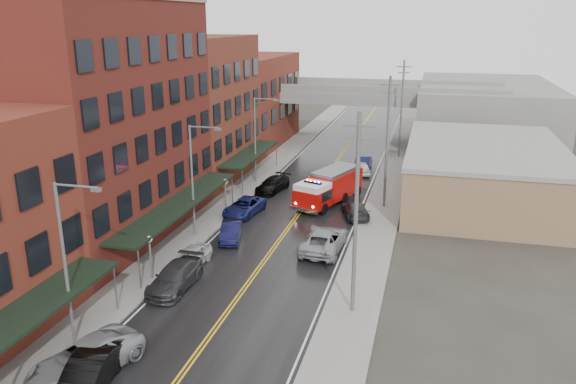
# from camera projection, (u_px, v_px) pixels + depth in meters

# --- Properties ---
(road) EXTENTS (11.00, 160.00, 0.02)m
(road) POSITION_uv_depth(u_px,v_px,m) (295.00, 219.00, 48.91)
(road) COLOR black
(road) RESTS_ON ground
(sidewalk_left) EXTENTS (3.00, 160.00, 0.15)m
(sidewalk_left) POSITION_uv_depth(u_px,v_px,m) (217.00, 211.00, 50.64)
(sidewalk_left) COLOR slate
(sidewalk_left) RESTS_ON ground
(sidewalk_right) EXTENTS (3.00, 160.00, 0.15)m
(sidewalk_right) POSITION_uv_depth(u_px,v_px,m) (379.00, 225.00, 47.13)
(sidewalk_right) COLOR slate
(sidewalk_right) RESTS_ON ground
(curb_left) EXTENTS (0.30, 160.00, 0.15)m
(curb_left) POSITION_uv_depth(u_px,v_px,m) (234.00, 213.00, 50.24)
(curb_left) COLOR gray
(curb_left) RESTS_ON ground
(curb_right) EXTENTS (0.30, 160.00, 0.15)m
(curb_right) POSITION_uv_depth(u_px,v_px,m) (360.00, 224.00, 47.53)
(curb_right) COLOR gray
(curb_right) RESTS_ON ground
(brick_building_b) EXTENTS (9.00, 20.00, 18.00)m
(brick_building_b) POSITION_uv_depth(u_px,v_px,m) (105.00, 124.00, 42.97)
(brick_building_b) COLOR #4E1914
(brick_building_b) RESTS_ON ground
(brick_building_c) EXTENTS (9.00, 15.00, 15.00)m
(brick_building_c) POSITION_uv_depth(u_px,v_px,m) (198.00, 109.00, 59.60)
(brick_building_c) COLOR maroon
(brick_building_c) RESTS_ON ground
(brick_building_far) EXTENTS (9.00, 20.00, 12.00)m
(brick_building_far) POSITION_uv_depth(u_px,v_px,m) (250.00, 101.00, 76.22)
(brick_building_far) COLOR maroon
(brick_building_far) RESTS_ON ground
(tan_building) EXTENTS (14.00, 22.00, 5.00)m
(tan_building) POSITION_uv_depth(u_px,v_px,m) (483.00, 174.00, 53.57)
(tan_building) COLOR #926D4E
(tan_building) RESTS_ON ground
(right_far_block) EXTENTS (18.00, 30.00, 8.00)m
(right_far_block) POSITION_uv_depth(u_px,v_px,m) (484.00, 111.00, 80.38)
(right_far_block) COLOR slate
(right_far_block) RESTS_ON ground
(awning_0) EXTENTS (2.60, 16.00, 3.09)m
(awning_0) POSITION_uv_depth(u_px,v_px,m) (2.00, 330.00, 25.79)
(awning_0) COLOR black
(awning_0) RESTS_ON ground
(awning_1) EXTENTS (2.60, 18.00, 3.09)m
(awning_1) POSITION_uv_depth(u_px,v_px,m) (180.00, 204.00, 43.35)
(awning_1) COLOR black
(awning_1) RESTS_ON ground
(awning_2) EXTENTS (2.60, 13.00, 3.09)m
(awning_2) POSITION_uv_depth(u_px,v_px,m) (251.00, 154.00, 59.53)
(awning_2) COLOR black
(awning_2) RESTS_ON ground
(globe_lamp_1) EXTENTS (0.44, 0.44, 3.12)m
(globe_lamp_1) POSITION_uv_depth(u_px,v_px,m) (150.00, 248.00, 36.82)
(globe_lamp_1) COLOR #59595B
(globe_lamp_1) RESTS_ON ground
(globe_lamp_2) EXTENTS (0.44, 0.44, 3.12)m
(globe_lamp_2) POSITION_uv_depth(u_px,v_px,m) (225.00, 188.00, 49.76)
(globe_lamp_2) COLOR #59595B
(globe_lamp_2) RESTS_ON ground
(street_lamp_0) EXTENTS (2.64, 0.22, 9.00)m
(street_lamp_0) POSITION_uv_depth(u_px,v_px,m) (68.00, 254.00, 28.61)
(street_lamp_0) COLOR #59595B
(street_lamp_0) RESTS_ON ground
(street_lamp_1) EXTENTS (2.64, 0.22, 9.00)m
(street_lamp_1) POSITION_uv_depth(u_px,v_px,m) (195.00, 174.00, 43.40)
(street_lamp_1) COLOR #59595B
(street_lamp_1) RESTS_ON ground
(street_lamp_2) EXTENTS (2.64, 0.22, 9.00)m
(street_lamp_2) POSITION_uv_depth(u_px,v_px,m) (257.00, 135.00, 58.19)
(street_lamp_2) COLOR #59595B
(street_lamp_2) RESTS_ON ground
(utility_pole_0) EXTENTS (1.80, 0.24, 12.00)m
(utility_pole_0) POSITION_uv_depth(u_px,v_px,m) (356.00, 212.00, 31.44)
(utility_pole_0) COLOR #59595B
(utility_pole_0) RESTS_ON ground
(utility_pole_1) EXTENTS (1.80, 0.24, 12.00)m
(utility_pole_1) POSITION_uv_depth(u_px,v_px,m) (387.00, 141.00, 49.94)
(utility_pole_1) COLOR #59595B
(utility_pole_1) RESTS_ON ground
(utility_pole_2) EXTENTS (1.80, 0.24, 12.00)m
(utility_pole_2) POSITION_uv_depth(u_px,v_px,m) (402.00, 108.00, 68.43)
(utility_pole_2) COLOR #59595B
(utility_pole_2) RESTS_ON ground
(overpass) EXTENTS (40.00, 10.00, 7.50)m
(overpass) POSITION_uv_depth(u_px,v_px,m) (351.00, 100.00, 76.72)
(overpass) COLOR slate
(overpass) RESTS_ON ground
(fire_truck) EXTENTS (5.54, 8.95, 3.12)m
(fire_truck) POSITION_uv_depth(u_px,v_px,m) (329.00, 186.00, 52.43)
(fire_truck) COLOR #AB0C07
(fire_truck) RESTS_ON ground
(parked_car_left_1) EXTENTS (2.46, 5.19, 1.64)m
(parked_car_left_1) POSITION_uv_depth(u_px,v_px,m) (88.00, 376.00, 26.06)
(parked_car_left_1) COLOR black
(parked_car_left_1) RESTS_ON ground
(parked_car_left_2) EXTENTS (4.52, 6.41, 1.62)m
(parked_car_left_2) POSITION_uv_depth(u_px,v_px,m) (86.00, 358.00, 27.40)
(parked_car_left_2) COLOR gray
(parked_car_left_2) RESTS_ON ground
(parked_car_left_3) EXTENTS (2.27, 5.42, 1.56)m
(parked_car_left_3) POSITION_uv_depth(u_px,v_px,m) (175.00, 277.00, 36.09)
(parked_car_left_3) COLOR #2B2B2D
(parked_car_left_3) RESTS_ON ground
(parked_car_left_4) EXTENTS (2.00, 4.29, 1.42)m
(parked_car_left_4) POSITION_uv_depth(u_px,v_px,m) (191.00, 257.00, 39.26)
(parked_car_left_4) COLOR silver
(parked_car_left_4) RESTS_ON ground
(parked_car_left_5) EXTENTS (2.49, 4.52, 1.41)m
(parked_car_left_5) POSITION_uv_depth(u_px,v_px,m) (231.00, 231.00, 44.08)
(parked_car_left_5) COLOR black
(parked_car_left_5) RESTS_ON ground
(parked_car_left_6) EXTENTS (3.05, 5.43, 1.43)m
(parked_car_left_6) POSITION_uv_depth(u_px,v_px,m) (244.00, 207.00, 49.78)
(parked_car_left_6) COLOR navy
(parked_car_left_6) RESTS_ON ground
(parked_car_left_7) EXTENTS (2.97, 5.22, 1.43)m
(parked_car_left_7) POSITION_uv_depth(u_px,v_px,m) (273.00, 185.00, 56.47)
(parked_car_left_7) COLOR black
(parked_car_left_7) RESTS_ON ground
(parked_car_right_0) EXTENTS (3.07, 6.16, 1.68)m
(parked_car_right_0) POSITION_uv_depth(u_px,v_px,m) (324.00, 240.00, 42.03)
(parked_car_right_0) COLOR gray
(parked_car_right_0) RESTS_ON ground
(parked_car_right_1) EXTENTS (3.31, 5.11, 1.38)m
(parked_car_right_1) POSITION_uv_depth(u_px,v_px,m) (355.00, 209.00, 49.17)
(parked_car_right_1) COLOR #29292B
(parked_car_right_1) RESTS_ON ground
(parked_car_right_2) EXTENTS (2.87, 4.55, 1.44)m
(parked_car_right_2) POSITION_uv_depth(u_px,v_px,m) (361.00, 168.00, 62.81)
(parked_car_right_2) COLOR silver
(parked_car_right_2) RESTS_ON ground
(parked_car_right_3) EXTENTS (1.81, 4.82, 1.57)m
(parked_car_right_3) POSITION_uv_depth(u_px,v_px,m) (364.00, 162.00, 64.89)
(parked_car_right_3) COLOR black
(parked_car_right_3) RESTS_ON ground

